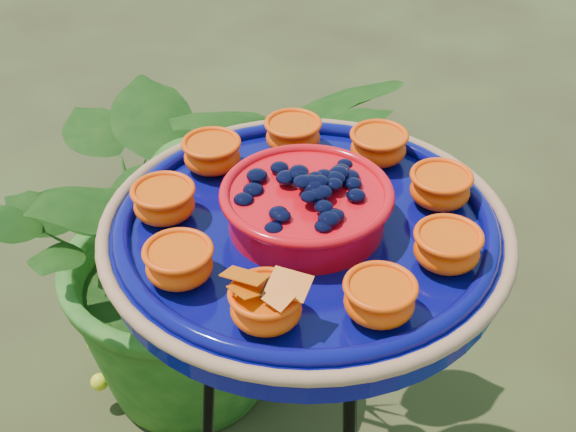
% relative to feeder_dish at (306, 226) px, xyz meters
% --- Properties ---
extents(feeder_dish, '(0.59, 0.59, 0.11)m').
position_rel_feeder_dish_xyz_m(feeder_dish, '(0.00, 0.00, 0.00)').
color(feeder_dish, '#07085A').
rests_on(feeder_dish, tripod_stand).
extents(shrub_back_left, '(1.08, 1.06, 0.91)m').
position_rel_feeder_dish_xyz_m(shrub_back_left, '(-0.40, 0.56, -0.50)').
color(shrub_back_left, '#1A4E14').
rests_on(shrub_back_left, ground).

